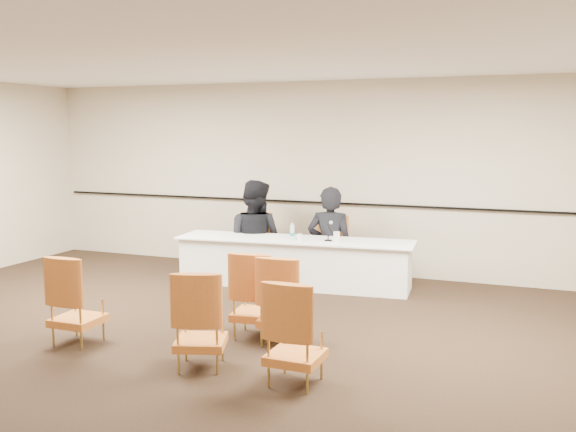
% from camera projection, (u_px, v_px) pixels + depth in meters
% --- Properties ---
extents(floor, '(10.00, 10.00, 0.00)m').
position_uv_depth(floor, '(204.00, 348.00, 6.61)').
color(floor, black).
rests_on(floor, ground).
extents(ceiling, '(10.00, 10.00, 0.00)m').
position_uv_depth(ceiling, '(198.00, 50.00, 6.21)').
color(ceiling, white).
rests_on(ceiling, ground).
extents(wall_back, '(10.00, 0.04, 3.00)m').
position_uv_depth(wall_back, '(326.00, 177.00, 10.10)').
color(wall_back, beige).
rests_on(wall_back, ground).
extents(wall_rail, '(9.80, 0.04, 0.03)m').
position_uv_depth(wall_rail, '(325.00, 203.00, 10.11)').
color(wall_rail, black).
rests_on(wall_rail, wall_back).
extents(panel_table, '(3.48, 1.12, 0.68)m').
position_uv_depth(panel_table, '(294.00, 262.00, 9.25)').
color(panel_table, white).
rests_on(panel_table, ground).
extents(panelist_main, '(0.74, 0.52, 1.92)m').
position_uv_depth(panelist_main, '(330.00, 250.00, 9.62)').
color(panelist_main, black).
rests_on(panelist_main, ground).
extents(panelist_main_chair, '(0.55, 0.55, 0.95)m').
position_uv_depth(panelist_main_chair, '(330.00, 248.00, 9.62)').
color(panelist_main_chair, '#AD491F').
rests_on(panelist_main_chair, ground).
extents(panelist_second, '(1.00, 0.80, 1.96)m').
position_uv_depth(panelist_second, '(254.00, 243.00, 9.95)').
color(panelist_second, black).
rests_on(panelist_second, ground).
extents(panelist_second_chair, '(0.55, 0.55, 0.95)m').
position_uv_depth(panelist_second_chair, '(254.00, 244.00, 9.95)').
color(panelist_second_chair, '#AD491F').
rests_on(panelist_second_chair, ground).
extents(papers, '(0.37, 0.35, 0.00)m').
position_uv_depth(papers, '(318.00, 241.00, 9.02)').
color(papers, white).
rests_on(papers, panel_table).
extents(microphone, '(0.11, 0.20, 0.28)m').
position_uv_depth(microphone, '(328.00, 231.00, 8.99)').
color(microphone, black).
rests_on(microphone, panel_table).
extents(water_bottle, '(0.08, 0.08, 0.23)m').
position_uv_depth(water_bottle, '(292.00, 231.00, 9.21)').
color(water_bottle, teal).
rests_on(water_bottle, panel_table).
extents(drinking_glass, '(0.08, 0.08, 0.10)m').
position_uv_depth(drinking_glass, '(300.00, 237.00, 9.05)').
color(drinking_glass, white).
rests_on(drinking_glass, panel_table).
extents(coffee_cup, '(0.12, 0.12, 0.15)m').
position_uv_depth(coffee_cup, '(337.00, 237.00, 8.93)').
color(coffee_cup, white).
rests_on(coffee_cup, panel_table).
extents(aud_chair_front_mid, '(0.56, 0.56, 0.95)m').
position_uv_depth(aud_chair_front_mid, '(255.00, 294.00, 6.93)').
color(aud_chair_front_mid, '#AD491F').
rests_on(aud_chair_front_mid, ground).
extents(aud_chair_front_right, '(0.53, 0.53, 0.95)m').
position_uv_depth(aud_chair_front_right, '(283.00, 299.00, 6.71)').
color(aud_chair_front_right, '#AD491F').
rests_on(aud_chair_front_right, ground).
extents(aud_chair_back_left, '(0.50, 0.50, 0.95)m').
position_uv_depth(aud_chair_back_left, '(77.00, 299.00, 6.72)').
color(aud_chair_back_left, '#AD491F').
rests_on(aud_chair_back_left, ground).
extents(aud_chair_back_mid, '(0.64, 0.64, 0.95)m').
position_uv_depth(aud_chair_back_mid, '(201.00, 319.00, 6.02)').
color(aud_chair_back_mid, '#AD491F').
rests_on(aud_chair_back_mid, ground).
extents(aud_chair_back_right, '(0.51, 0.51, 0.95)m').
position_uv_depth(aud_chair_back_right, '(296.00, 332.00, 5.63)').
color(aud_chair_back_right, '#AD491F').
rests_on(aud_chair_back_right, ground).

